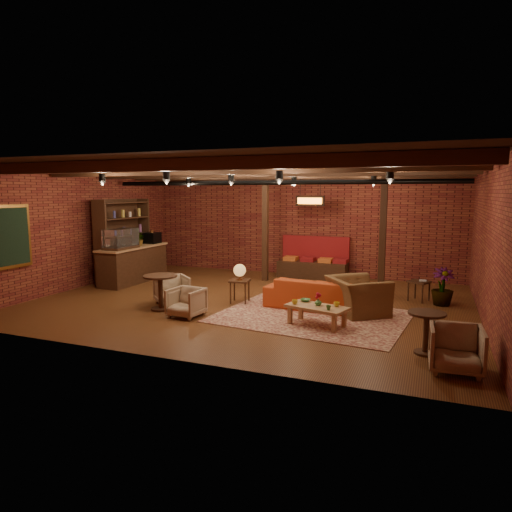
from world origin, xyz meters
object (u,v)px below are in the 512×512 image
at_px(coffee_table, 317,308).
at_px(round_table_left, 160,286).
at_px(armchair_a, 172,288).
at_px(armchair_b, 186,301).
at_px(armchair_right, 358,290).
at_px(armchair_far, 456,347).
at_px(side_table_lamp, 240,273).
at_px(side_table_book, 419,282).
at_px(plant_tall, 445,249).
at_px(sofa, 318,294).
at_px(round_table_right, 426,326).

distance_m(coffee_table, round_table_left, 3.53).
distance_m(armchair_a, armchair_b, 1.21).
bearing_deg(armchair_a, round_table_left, -131.86).
bearing_deg(armchair_right, armchair_far, 178.25).
height_order(side_table_lamp, armchair_b, side_table_lamp).
bearing_deg(coffee_table, side_table_book, 58.47).
xyz_separation_m(side_table_book, plant_tall, (0.52, -0.26, 0.85)).
distance_m(armchair_far, plant_tall, 4.27).
bearing_deg(sofa, side_table_book, -137.06).
distance_m(sofa, armchair_far, 3.93).
height_order(armchair_a, side_table_book, armchair_a).
distance_m(armchair_b, side_table_book, 5.56).
distance_m(coffee_table, plant_tall, 3.65).
bearing_deg(plant_tall, round_table_left, -155.11).
bearing_deg(round_table_right, side_table_lamp, 153.49).
relative_size(side_table_lamp, side_table_book, 1.58).
distance_m(side_table_lamp, round_table_left, 1.87).
bearing_deg(round_table_left, armchair_far, -13.69).
xyz_separation_m(side_table_lamp, armchair_b, (-0.56, -1.54, -0.37)).
bearing_deg(round_table_left, sofa, 22.75).
relative_size(round_table_left, armchair_a, 1.06).
bearing_deg(plant_tall, armchair_far, -88.06).
relative_size(round_table_left, round_table_right, 1.13).
relative_size(armchair_b, armchair_right, 0.56).
xyz_separation_m(armchair_a, round_table_right, (5.61, -1.38, 0.10)).
relative_size(side_table_lamp, armchair_a, 1.26).
distance_m(round_table_right, armchair_far, 0.76).
height_order(round_table_left, round_table_right, round_table_left).
height_order(sofa, coffee_table, sofa).
xyz_separation_m(sofa, round_table_left, (-3.24, -1.36, 0.19)).
height_order(sofa, side_table_book, sofa).
bearing_deg(sofa, side_table_lamp, 8.38).
bearing_deg(round_table_left, plant_tall, 24.89).
distance_m(armchair_b, round_table_right, 4.78).
bearing_deg(round_table_right, plant_tall, 85.42).
distance_m(armchair_right, armchair_far, 3.27).
relative_size(round_table_left, side_table_book, 1.33).
bearing_deg(armchair_a, sofa, -34.21).
xyz_separation_m(armchair_b, armchair_right, (3.32, 1.53, 0.19)).
xyz_separation_m(side_table_lamp, armchair_right, (2.76, -0.02, -0.18)).
bearing_deg(side_table_lamp, round_table_left, -137.55).
xyz_separation_m(coffee_table, armchair_b, (-2.72, -0.34, -0.02)).
xyz_separation_m(round_table_left, armchair_a, (-0.06, 0.55, -0.16)).
xyz_separation_m(sofa, side_table_book, (2.08, 1.61, 0.12)).
bearing_deg(armchair_b, armchair_a, 141.20).
bearing_deg(sofa, plant_tall, -147.36).
bearing_deg(armchair_right, sofa, 45.97).
height_order(armchair_a, armchair_right, armchair_right).
distance_m(side_table_book, armchair_far, 4.48).
bearing_deg(plant_tall, side_table_lamp, -161.96).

